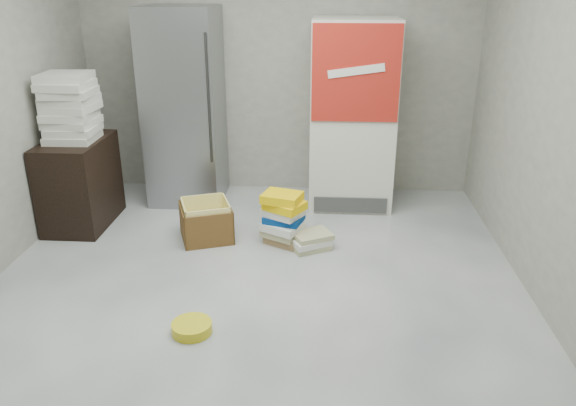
# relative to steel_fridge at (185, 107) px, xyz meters

# --- Properties ---
(ground) EXTENTS (5.00, 5.00, 0.00)m
(ground) POSITION_rel_steel_fridge_xyz_m (0.90, -2.13, -0.95)
(ground) COLOR silver
(ground) RESTS_ON ground
(room_shell) EXTENTS (4.04, 5.04, 2.82)m
(room_shell) POSITION_rel_steel_fridge_xyz_m (0.90, -2.13, 0.85)
(room_shell) COLOR #A29E92
(room_shell) RESTS_ON ground
(steel_fridge) EXTENTS (0.70, 0.72, 1.90)m
(steel_fridge) POSITION_rel_steel_fridge_xyz_m (0.00, 0.00, 0.00)
(steel_fridge) COLOR #97999F
(steel_fridge) RESTS_ON ground
(coke_cooler) EXTENTS (0.80, 0.73, 1.80)m
(coke_cooler) POSITION_rel_steel_fridge_xyz_m (1.65, -0.01, -0.05)
(coke_cooler) COLOR silver
(coke_cooler) RESTS_ON ground
(wood_shelf) EXTENTS (0.50, 0.80, 0.80)m
(wood_shelf) POSITION_rel_steel_fridge_xyz_m (-0.83, -0.73, -0.55)
(wood_shelf) COLOR black
(wood_shelf) RESTS_ON ground
(supply_box_stack) EXTENTS (0.44, 0.45, 0.58)m
(supply_box_stack) POSITION_rel_steel_fridge_xyz_m (-0.82, -0.73, 0.14)
(supply_box_stack) COLOR silver
(supply_box_stack) RESTS_ON wood_shelf
(phonebook_stack_main) EXTENTS (0.42, 0.40, 0.46)m
(phonebook_stack_main) POSITION_rel_steel_fridge_xyz_m (1.05, -1.03, -0.72)
(phonebook_stack_main) COLOR olive
(phonebook_stack_main) RESTS_ON ground
(phonebook_stack_side) EXTENTS (0.40, 0.37, 0.14)m
(phonebook_stack_side) POSITION_rel_steel_fridge_xyz_m (1.29, -1.12, -0.88)
(phonebook_stack_side) COLOR tan
(phonebook_stack_side) RESTS_ON ground
(cardboard_box) EXTENTS (0.54, 0.54, 0.34)m
(cardboard_box) POSITION_rel_steel_fridge_xyz_m (0.37, -0.98, -0.81)
(cardboard_box) COLOR yellow
(cardboard_box) RESTS_ON ground
(bucket_lid) EXTENTS (0.28, 0.28, 0.07)m
(bucket_lid) POSITION_rel_steel_fridge_xyz_m (0.57, -2.39, -0.92)
(bucket_lid) COLOR yellow
(bucket_lid) RESTS_ON ground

